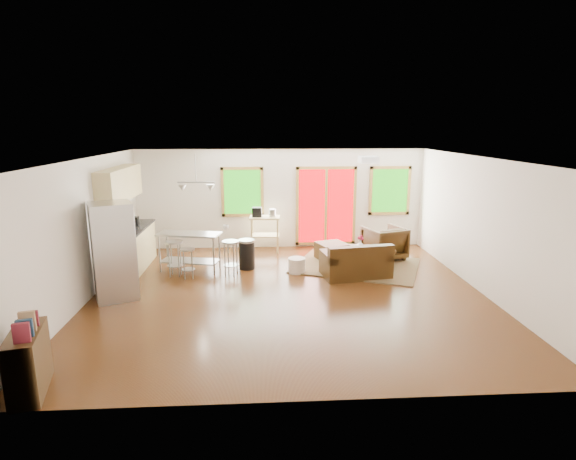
{
  "coord_description": "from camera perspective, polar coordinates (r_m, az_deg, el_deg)",
  "views": [
    {
      "loc": [
        -0.51,
        -8.19,
        3.17
      ],
      "look_at": [
        0.0,
        0.3,
        1.2
      ],
      "focal_mm": 28.0,
      "sensor_mm": 36.0,
      "label": 1
    }
  ],
  "objects": [
    {
      "name": "ceiling",
      "position": [
        8.22,
        0.13,
        9.14
      ],
      "size": [
        7.5,
        7.0,
        0.02
      ],
      "primitive_type": "cube",
      "color": "white",
      "rests_on": "ground"
    },
    {
      "name": "right_wall",
      "position": [
        9.42,
        23.59,
        0.49
      ],
      "size": [
        0.02,
        7.0,
        2.6
      ],
      "primitive_type": "cube",
      "color": "silver",
      "rests_on": "ground"
    },
    {
      "name": "refrigerator",
      "position": [
        8.93,
        -21.22,
        -2.51
      ],
      "size": [
        0.95,
        0.94,
        1.82
      ],
      "rotation": [
        0.0,
        0.0,
        0.41
      ],
      "color": "#B7BABC",
      "rests_on": "floor"
    },
    {
      "name": "vase",
      "position": [
        10.43,
        9.19,
        -1.82
      ],
      "size": [
        0.26,
        0.26,
        0.34
      ],
      "rotation": [
        0.0,
        0.0,
        -0.35
      ],
      "color": "silver",
      "rests_on": "coffee_table"
    },
    {
      "name": "cup",
      "position": [
        9.98,
        -7.91,
        0.44
      ],
      "size": [
        0.14,
        0.11,
        0.13
      ],
      "primitive_type": "imported",
      "rotation": [
        0.0,
        0.0,
        -0.09
      ],
      "color": "white",
      "rests_on": "island"
    },
    {
      "name": "loveseat",
      "position": [
        9.76,
        8.65,
        -4.23
      ],
      "size": [
        1.52,
        1.0,
        0.75
      ],
      "rotation": [
        0.0,
        0.0,
        0.15
      ],
      "color": "black",
      "rests_on": "floor"
    },
    {
      "name": "kitchen_cart",
      "position": [
        11.46,
        -3.08,
        1.08
      ],
      "size": [
        0.79,
        0.53,
        1.17
      ],
      "rotation": [
        0.0,
        0.0,
        -0.06
      ],
      "color": "tan",
      "rests_on": "floor"
    },
    {
      "name": "rug",
      "position": [
        10.58,
        8.68,
        -4.47
      ],
      "size": [
        3.32,
        2.99,
        0.03
      ],
      "primitive_type": "cube",
      "rotation": [
        0.0,
        0.0,
        -0.4
      ],
      "color": "#435C38",
      "rests_on": "floor"
    },
    {
      "name": "book",
      "position": [
        10.67,
        11.7,
        -1.56
      ],
      "size": [
        0.19,
        0.08,
        0.26
      ],
      "primitive_type": "imported",
      "rotation": [
        0.0,
        0.0,
        -0.29
      ],
      "color": "maroon",
      "rests_on": "coffee_table"
    },
    {
      "name": "bar_stool_b",
      "position": [
        9.73,
        -12.63,
        -3.26
      ],
      "size": [
        0.37,
        0.37,
        0.66
      ],
      "rotation": [
        0.0,
        0.0,
        0.2
      ],
      "color": "#B7BABC",
      "rests_on": "floor"
    },
    {
      "name": "pouf",
      "position": [
        9.97,
        1.12,
        -4.5
      ],
      "size": [
        0.44,
        0.44,
        0.33
      ],
      "primitive_type": "cylinder",
      "rotation": [
        0.0,
        0.0,
        -0.17
      ],
      "color": "silver",
      "rests_on": "floor"
    },
    {
      "name": "coffee_table",
      "position": [
        10.66,
        10.59,
        -2.49
      ],
      "size": [
        1.07,
        0.7,
        0.41
      ],
      "rotation": [
        0.0,
        0.0,
        -0.08
      ],
      "color": "#382612",
      "rests_on": "floor"
    },
    {
      "name": "bar_stool_a",
      "position": [
        9.93,
        -14.22,
        -2.48
      ],
      "size": [
        0.38,
        0.38,
        0.78
      ],
      "rotation": [
        0.0,
        0.0,
        -0.04
      ],
      "color": "#B7BABC",
      "rests_on": "floor"
    },
    {
      "name": "back_wall",
      "position": [
        11.86,
        -0.94,
        3.97
      ],
      "size": [
        7.5,
        0.02,
        2.6
      ],
      "primitive_type": "cube",
      "color": "silver",
      "rests_on": "ground"
    },
    {
      "name": "cabinets",
      "position": [
        10.57,
        -19.71,
        0.02
      ],
      "size": [
        0.64,
        2.24,
        2.3
      ],
      "color": "tan",
      "rests_on": "floor"
    },
    {
      "name": "bar_stool_c",
      "position": [
        9.73,
        -7.29,
        -2.52
      ],
      "size": [
        0.46,
        0.46,
        0.78
      ],
      "rotation": [
        0.0,
        0.0,
        -0.3
      ],
      "color": "#B7BABC",
      "rests_on": "floor"
    },
    {
      "name": "trash_can",
      "position": [
        10.23,
        -5.26,
        -3.05
      ],
      "size": [
        0.43,
        0.43,
        0.68
      ],
      "rotation": [
        0.0,
        0.0,
        0.18
      ],
      "color": "black",
      "rests_on": "floor"
    },
    {
      "name": "bookshelf",
      "position": [
        6.45,
        -30.1,
        -14.19
      ],
      "size": [
        0.55,
        0.94,
        1.04
      ],
      "rotation": [
        0.0,
        0.0,
        0.25
      ],
      "color": "#382612",
      "rests_on": "floor"
    },
    {
      "name": "ottoman",
      "position": [
        10.9,
        5.56,
        -2.75
      ],
      "size": [
        0.82,
        0.82,
        0.43
      ],
      "primitive_type": "cube",
      "rotation": [
        0.0,
        0.0,
        0.33
      ],
      "color": "black",
      "rests_on": "floor"
    },
    {
      "name": "island",
      "position": [
        10.21,
        -12.4,
        -1.87
      ],
      "size": [
        1.45,
        0.82,
        0.87
      ],
      "rotation": [
        0.0,
        0.0,
        -0.21
      ],
      "color": "#B7BABC",
      "rests_on": "floor"
    },
    {
      "name": "window_right",
      "position": [
        12.25,
        12.8,
        4.89
      ],
      "size": [
        1.1,
        0.05,
        1.3
      ],
      "color": "#13520A",
      "rests_on": "back_wall"
    },
    {
      "name": "ceiling_flush",
      "position": [
        9.06,
        10.16,
        8.79
      ],
      "size": [
        0.35,
        0.35,
        0.12
      ],
      "primitive_type": "cube",
      "color": "white",
      "rests_on": "ceiling"
    },
    {
      "name": "pendant_light",
      "position": [
        9.87,
        -11.56,
        5.37
      ],
      "size": [
        0.8,
        0.18,
        0.79
      ],
      "color": "gray",
      "rests_on": "ceiling"
    },
    {
      "name": "left_wall",
      "position": [
        9.01,
        -24.5,
        -0.14
      ],
      "size": [
        0.02,
        7.0,
        2.6
      ],
      "primitive_type": "cube",
      "color": "silver",
      "rests_on": "ground"
    },
    {
      "name": "floor",
      "position": [
        8.8,
        0.12,
        -8.14
      ],
      "size": [
        7.5,
        7.0,
        0.02
      ],
      "primitive_type": "cube",
      "color": "#381D0B",
      "rests_on": "ground"
    },
    {
      "name": "french_doors",
      "position": [
        11.95,
        4.84,
        3.03
      ],
      "size": [
        1.6,
        0.05,
        2.1
      ],
      "color": "#A80005",
      "rests_on": "back_wall"
    },
    {
      "name": "armchair",
      "position": [
        11.14,
        12.09,
        -1.4
      ],
      "size": [
        1.08,
        1.05,
        0.89
      ],
      "primitive_type": "imported",
      "rotation": [
        0.0,
        0.0,
        3.47
      ],
      "color": "black",
      "rests_on": "floor"
    },
    {
      "name": "front_wall",
      "position": [
        5.07,
        2.63,
        -8.66
      ],
      "size": [
        7.5,
        0.02,
        2.6
      ],
      "primitive_type": "cube",
      "color": "silver",
      "rests_on": "ground"
    },
    {
      "name": "window_left",
      "position": [
        11.78,
        -5.81,
        4.83
      ],
      "size": [
        1.1,
        0.05,
        1.3
      ],
      "color": "#13520A",
      "rests_on": "back_wall"
    }
  ]
}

